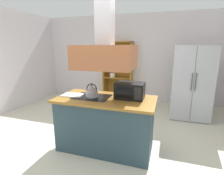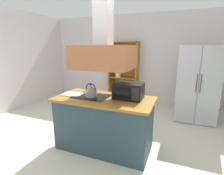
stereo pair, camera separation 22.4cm
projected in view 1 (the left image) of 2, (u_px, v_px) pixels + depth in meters
The scene contains 9 objects.
ground_plane at pixel (99, 146), 3.09m from camera, with size 7.80×7.80×0.00m, color beige.
wall_back at pixel (133, 58), 5.56m from camera, with size 6.00×0.12×2.70m, color silver.
kitchen_island at pixel (106, 123), 2.95m from camera, with size 1.63×0.82×0.90m.
range_hood at pixel (105, 49), 2.66m from camera, with size 0.90×0.70×1.31m.
refrigerator at pixel (191, 83), 4.18m from camera, with size 0.90×0.78×1.75m.
dish_cabinet at pixel (118, 75), 5.60m from camera, with size 0.92×0.40×1.88m.
kettle at pixel (92, 91), 2.89m from camera, with size 0.20×0.20×0.23m.
cutting_board at pixel (73, 95), 2.99m from camera, with size 0.34×0.24×0.02m, color white.
microwave at pixel (130, 90), 2.82m from camera, with size 0.46×0.35×0.26m.
Camera 1 is at (1.07, -2.57, 1.73)m, focal length 27.74 mm.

